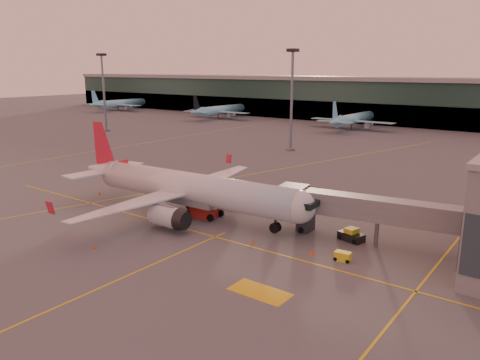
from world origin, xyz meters
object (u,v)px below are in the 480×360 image
Objects in this scene: main_airplane at (186,188)px; catering_truck at (203,198)px; pushback_tug at (351,236)px; gpu_cart at (343,256)px.

catering_truck is (2.34, 0.97, -1.27)m from main_airplane.
catering_truck is 1.88× the size of pushback_tug.
catering_truck reaches higher than pushback_tug.
pushback_tug reaches higher than gpu_cart.
pushback_tug is (23.57, 4.58, -3.41)m from main_airplane.
main_airplane is at bearing -162.30° from catering_truck.
main_airplane is at bearing 170.99° from gpu_cart.
main_airplane is 11.93× the size of pushback_tug.
gpu_cart is (23.07, -2.84, -2.28)m from catering_truck.
main_airplane is 22.13× the size of gpu_cart.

